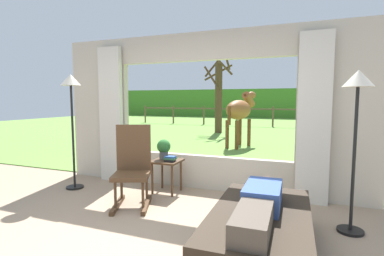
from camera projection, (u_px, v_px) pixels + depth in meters
ground_plane at (124, 254)px, 2.77m from camera, size 12.00×12.00×0.00m
back_wall_with_window at (202, 113)px, 4.75m from camera, size 5.20×0.12×2.55m
curtain_panel_left at (111, 115)px, 5.22m from camera, size 0.44×0.10×2.40m
curtain_panel_right at (314, 119)px, 4.02m from camera, size 0.44×0.10×2.40m
outdoor_pasture_lawn at (271, 128)px, 14.99m from camera, size 36.00×21.68×0.02m
distant_hill_ridge at (284, 103)px, 24.02m from camera, size 36.00×2.00×2.40m
recliner_sofa at (260, 232)px, 2.74m from camera, size 0.94×1.72×0.42m
reclining_person at (260, 203)px, 2.66m from camera, size 0.35×1.43×0.22m
rocking_chair at (133, 166)px, 4.04m from camera, size 0.68×0.80×1.12m
side_table at (167, 166)px, 4.59m from camera, size 0.44×0.44×0.52m
potted_plant at (164, 148)px, 4.65m from camera, size 0.22×0.22×0.32m
book_stack at (170, 159)px, 4.48m from camera, size 0.18×0.16×0.08m
floor_lamp_left at (71, 97)px, 4.70m from camera, size 0.32×0.32×1.88m
floor_lamp_right at (357, 102)px, 3.09m from camera, size 0.32×0.32×1.79m
horse at (240, 110)px, 8.94m from camera, size 0.86×1.82×1.73m
pasture_tree at (219, 94)px, 12.78m from camera, size 1.42×1.35×3.53m
pasture_fence_line at (273, 113)px, 15.84m from camera, size 16.10×0.10×1.10m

